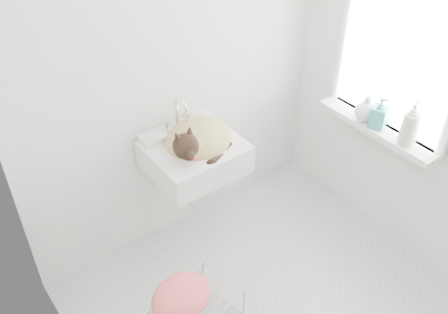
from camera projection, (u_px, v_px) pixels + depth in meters
floor at (272, 306)px, 3.20m from camera, size 2.20×2.00×0.02m
back_wall at (175, 68)px, 3.06m from camera, size 2.20×0.02×2.50m
right_wall at (427, 79)px, 2.95m from camera, size 0.02×2.00×2.50m
left_wall at (71, 251)px, 1.91m from camera, size 0.02×2.00×2.50m
window_glass at (401, 52)px, 3.01m from camera, size 0.01×0.80×1.00m
window_frame at (399, 53)px, 3.00m from camera, size 0.04×0.90×1.10m
windowsill at (377, 128)px, 3.29m from camera, size 0.16×0.88×0.04m
sink at (194, 145)px, 3.12m from camera, size 0.57×0.50×0.23m
faucet at (177, 113)px, 3.14m from camera, size 0.21×0.15×0.21m
cat at (197, 140)px, 3.09m from camera, size 0.49×0.42×0.29m
wire_rack at (198, 313)px, 2.98m from camera, size 0.53×0.43×0.28m
towel at (182, 302)px, 2.85m from camera, size 0.41×0.32×0.15m
bottle_a at (405, 143)px, 3.13m from camera, size 0.10×0.10×0.25m
bottle_b at (376, 127)px, 3.27m from camera, size 0.12×0.13×0.21m
bottle_c at (364, 119)px, 3.34m from camera, size 0.17×0.17×0.19m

